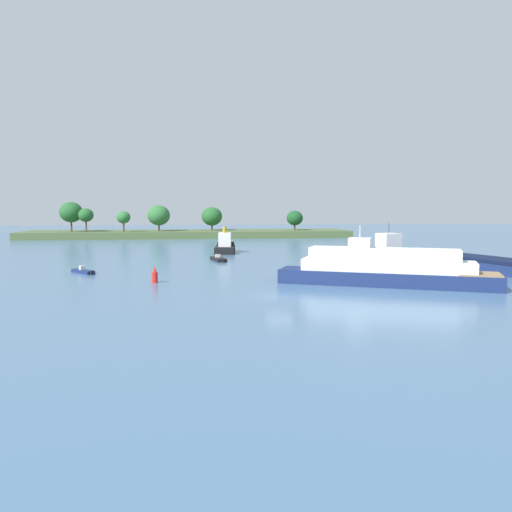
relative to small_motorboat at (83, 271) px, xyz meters
The scene contains 8 objects.
ground_plane 30.86m from the small_motorboat, 42.92° to the right, with size 400.00×400.00×0.00m, color #476B8E.
treeline_island 79.09m from the small_motorboat, 81.38° to the left, with size 91.03×17.06×9.97m.
small_motorboat is the anchor object (origin of this frame).
fishing_skiff 22.93m from the small_motorboat, 35.96° to the left, with size 2.57×5.71×1.02m.
tugboat 34.76m from the small_motorboat, 53.64° to the left, with size 4.53×8.84×5.05m.
cargo_barge 52.50m from the small_motorboat, ahead, with size 15.53×34.39×5.90m.
white_riverboat 38.79m from the small_motorboat, 22.97° to the right, with size 23.64×13.98×6.66m.
channel_buoy_red 14.02m from the small_motorboat, 44.84° to the right, with size 0.70×0.70×1.90m.
Camera 1 is at (-8.56, -49.56, 8.80)m, focal length 36.64 mm.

